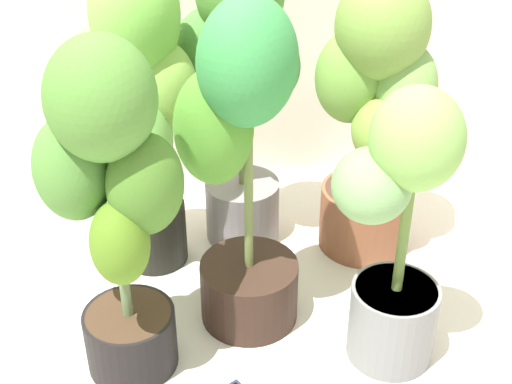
# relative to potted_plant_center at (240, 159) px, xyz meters

# --- Properties ---
(ground_plane) EXTENTS (8.00, 8.00, 0.00)m
(ground_plane) POSITION_rel_potted_plant_center_xyz_m (0.06, -0.09, -0.50)
(ground_plane) COLOR silver
(ground_plane) RESTS_ON ground
(potted_plant_center) EXTENTS (0.37, 0.34, 0.90)m
(potted_plant_center) POSITION_rel_potted_plant_center_xyz_m (0.00, 0.00, 0.00)
(potted_plant_center) COLOR #322018
(potted_plant_center) RESTS_ON ground
(potted_plant_back_right) EXTENTS (0.37, 0.34, 0.87)m
(potted_plant_back_right) POSITION_rel_potted_plant_center_xyz_m (0.41, 0.29, -0.02)
(potted_plant_back_right) COLOR brown
(potted_plant_back_right) RESTS_ON ground
(potted_plant_front_right) EXTENTS (0.32, 0.27, 0.75)m
(potted_plant_front_right) POSITION_rel_potted_plant_center_xyz_m (0.35, -0.18, -0.11)
(potted_plant_front_right) COLOR slate
(potted_plant_front_right) RESTS_ON ground
(potted_plant_back_left) EXTENTS (0.39, 0.29, 0.95)m
(potted_plant_back_left) POSITION_rel_potted_plant_center_xyz_m (-0.25, 0.28, 0.07)
(potted_plant_back_left) COLOR black
(potted_plant_back_left) RESTS_ON ground
(potted_plant_back_center) EXTENTS (0.40, 0.31, 0.93)m
(potted_plant_back_center) POSITION_rel_potted_plant_center_xyz_m (0.02, 0.39, 0.05)
(potted_plant_back_center) COLOR gray
(potted_plant_back_center) RESTS_ON ground
(potted_plant_front_left) EXTENTS (0.37, 0.27, 0.88)m
(potted_plant_front_left) POSITION_rel_potted_plant_center_xyz_m (-0.29, -0.16, 0.01)
(potted_plant_front_left) COLOR black
(potted_plant_front_left) RESTS_ON ground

